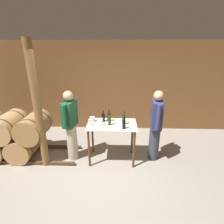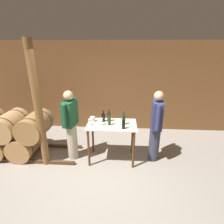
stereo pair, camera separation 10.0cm
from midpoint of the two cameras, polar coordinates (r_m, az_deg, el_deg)
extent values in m
plane|color=gray|center=(3.69, -3.52, -23.04)|extent=(14.00, 14.00, 0.00)
cube|color=brown|center=(5.40, -0.42, 8.03)|extent=(8.40, 0.05, 2.70)
cube|color=#4C331E|center=(5.50, -29.27, -9.23)|extent=(3.81, 0.06, 0.08)
cylinder|color=#9E7242|center=(5.15, -31.73, -8.59)|extent=(0.59, 0.85, 0.59)
cylinder|color=#38383D|center=(5.33, -30.22, -7.30)|extent=(0.60, 0.03, 0.60)
cylinder|color=#AD7F4C|center=(4.83, -25.67, -9.34)|extent=(0.59, 0.85, 0.59)
cylinder|color=#38383D|center=(4.64, -27.15, -10.86)|extent=(0.60, 0.03, 0.60)
cylinder|color=#38383D|center=(5.02, -24.31, -7.92)|extent=(0.60, 0.03, 0.60)
cylinder|color=tan|center=(4.77, -29.84, -3.73)|extent=(0.59, 0.85, 0.59)
cylinder|color=#38383D|center=(4.58, -31.50, -5.03)|extent=(0.60, 0.03, 0.60)
cylinder|color=#38383D|center=(4.97, -28.31, -2.53)|extent=(0.60, 0.03, 0.60)
cylinder|color=#9E7242|center=(4.47, -23.21, -4.17)|extent=(0.59, 0.85, 0.59)
cylinder|color=#38383D|center=(4.26, -24.68, -5.60)|extent=(0.60, 0.03, 0.60)
cylinder|color=#38383D|center=(4.67, -21.87, -2.86)|extent=(0.60, 0.03, 0.60)
cube|color=beige|center=(3.89, 0.64, -4.11)|extent=(1.10, 0.67, 0.02)
cylinder|color=#593319|center=(3.93, -6.90, -11.71)|extent=(0.05, 0.05, 0.90)
cylinder|color=#593319|center=(3.88, 7.78, -12.19)|extent=(0.05, 0.05, 0.90)
cylinder|color=#593319|center=(4.39, -5.62, -7.83)|extent=(0.05, 0.05, 0.90)
cylinder|color=#593319|center=(4.35, 7.32, -8.21)|extent=(0.05, 0.05, 0.90)
cylinder|color=brown|center=(3.87, -22.29, 1.12)|extent=(0.16, 0.16, 2.70)
cylinder|color=black|center=(3.99, -2.15, -1.85)|extent=(0.08, 0.08, 0.18)
cylinder|color=black|center=(3.94, -2.17, -0.05)|extent=(0.02, 0.02, 0.09)
cylinder|color=black|center=(3.93, -2.18, 0.40)|extent=(0.03, 0.03, 0.02)
cylinder|color=black|center=(4.00, -0.29, -1.67)|extent=(0.08, 0.08, 0.20)
cylinder|color=black|center=(3.95, -0.30, 0.18)|extent=(0.02, 0.02, 0.08)
cylinder|color=black|center=(3.94, -0.30, 0.56)|extent=(0.03, 0.03, 0.02)
cylinder|color=#193819|center=(3.80, -0.13, -2.90)|extent=(0.07, 0.07, 0.20)
cylinder|color=#193819|center=(3.75, -0.13, -0.83)|extent=(0.02, 0.02, 0.10)
cylinder|color=black|center=(3.73, -0.13, -0.28)|extent=(0.03, 0.03, 0.02)
cylinder|color=black|center=(3.65, 4.56, -4.16)|extent=(0.07, 0.07, 0.19)
cylinder|color=black|center=(3.59, 4.63, -2.12)|extent=(0.02, 0.02, 0.10)
cylinder|color=black|center=(3.58, 4.65, -1.56)|extent=(0.03, 0.03, 0.02)
cylinder|color=#193819|center=(3.84, 4.58, -2.48)|extent=(0.07, 0.07, 0.23)
cylinder|color=#193819|center=(3.78, 4.64, -0.38)|extent=(0.02, 0.02, 0.07)
cylinder|color=black|center=(3.77, 4.65, -0.01)|extent=(0.03, 0.03, 0.02)
cylinder|color=silver|center=(3.87, -6.50, -4.18)|extent=(0.06, 0.06, 0.00)
cylinder|color=silver|center=(3.86, -6.53, -3.64)|extent=(0.01, 0.01, 0.08)
cylinder|color=silver|center=(3.83, -6.57, -2.71)|extent=(0.06, 0.06, 0.06)
cylinder|color=silver|center=(3.85, -2.70, -4.20)|extent=(0.06, 0.06, 0.00)
cylinder|color=silver|center=(3.83, -2.71, -3.62)|extent=(0.01, 0.01, 0.08)
cylinder|color=silver|center=(3.80, -2.73, -2.57)|extent=(0.06, 0.06, 0.07)
cylinder|color=silver|center=(4.02, -5.68, -2.31)|extent=(0.12, 0.12, 0.11)
cylinder|color=#B7AD93|center=(4.27, -12.14, -9.44)|extent=(0.24, 0.24, 0.86)
cube|color=#194C2D|center=(3.96, -12.92, -0.45)|extent=(0.29, 0.43, 0.57)
sphere|color=tan|center=(3.84, -13.42, 5.28)|extent=(0.21, 0.21, 0.21)
cylinder|color=#194C2D|center=(3.75, -14.62, -1.40)|extent=(0.09, 0.09, 0.52)
cylinder|color=#194C2D|center=(4.16, -11.46, 1.14)|extent=(0.09, 0.09, 0.52)
cylinder|color=#333847|center=(4.26, 14.25, -10.01)|extent=(0.24, 0.24, 0.83)
cube|color=navy|center=(3.94, 15.18, -0.97)|extent=(0.25, 0.42, 0.62)
sphere|color=tan|center=(3.81, 15.79, 5.08)|extent=(0.21, 0.21, 0.21)
cylinder|color=navy|center=(4.17, 14.89, 0.70)|extent=(0.09, 0.09, 0.55)
cylinder|color=navy|center=(3.70, 15.60, -1.96)|extent=(0.09, 0.09, 0.55)
camera|label=1|loc=(0.05, -89.26, 0.28)|focal=28.00mm
camera|label=2|loc=(0.05, 90.74, -0.28)|focal=28.00mm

